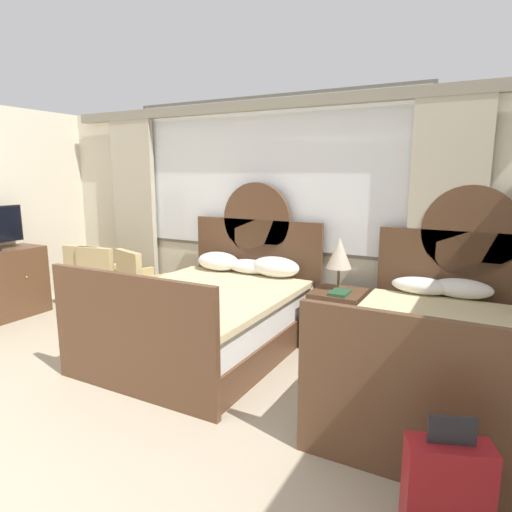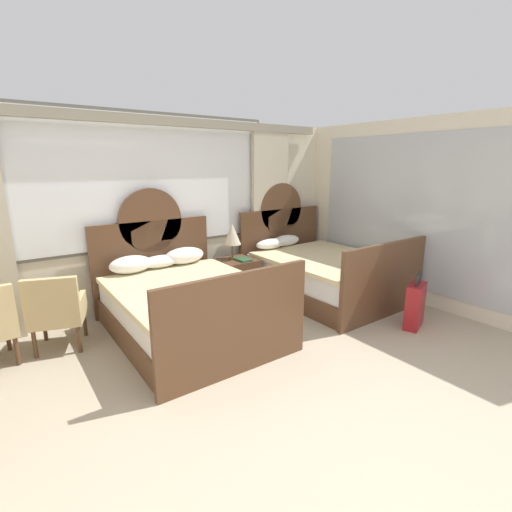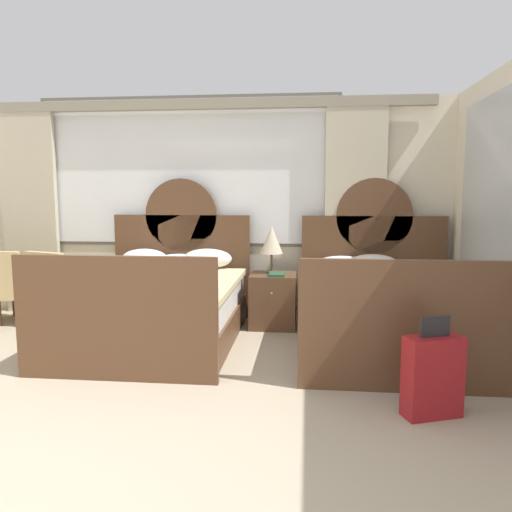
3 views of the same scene
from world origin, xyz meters
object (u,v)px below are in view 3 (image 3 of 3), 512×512
Objects in this scene: bed_near_window at (158,304)px; armchair_by_window_centre at (3,285)px; bed_near_mirror at (385,311)px; suitcase_on_floor at (433,376)px; nightstand_between_beds at (273,300)px; book_on_nightstand at (277,274)px; table_lamp_on_nightstand at (272,240)px; armchair_by_window_left at (56,286)px.

armchair_by_window_centre is (-2.02, 0.43, 0.09)m from bed_near_window.
bed_near_mirror reaches higher than armchair_by_window_centre.
armchair_by_window_centre is 4.90m from suitcase_on_floor.
armchair_by_window_centre reaches higher than nightstand_between_beds.
book_on_nightstand is 2.48m from suitcase_on_floor.
book_on_nightstand is (1.22, 0.56, 0.25)m from bed_near_window.
nightstand_between_beds is 2.57m from suitcase_on_floor.
suitcase_on_floor is (1.27, -2.24, -0.02)m from nightstand_between_beds.
nightstand_between_beds is 0.70× the size of armchair_by_window_centre.
suitcase_on_floor is at bearing -32.78° from bed_near_window.
bed_near_window is at bearing 147.22° from suitcase_on_floor.
table_lamp_on_nightstand is at bearing 119.29° from suitcase_on_floor.
bed_near_mirror is 4.40m from armchair_by_window_centre.
suitcase_on_floor reaches higher than nightstand_between_beds.
suitcase_on_floor is (4.47, -2.01, -0.18)m from armchair_by_window_centre.
book_on_nightstand is (-1.13, 0.57, 0.26)m from bed_near_mirror.
armchair_by_window_left is (-2.54, -0.23, 0.17)m from nightstand_between_beds.
bed_near_window is 3.15× the size of suitcase_on_floor.
armchair_by_window_left is 1.00× the size of armchair_by_window_centre.
bed_near_window is 1.43m from armchair_by_window_left.
suitcase_on_floor is (3.81, -2.01, -0.18)m from armchair_by_window_left.
armchair_by_window_centre is at bearing 174.12° from bed_near_mirror.
armchair_by_window_centre is at bearing 167.93° from bed_near_window.
table_lamp_on_nightstand reaches higher than suitcase_on_floor.
bed_near_window is at bearing -155.59° from book_on_nightstand.
bed_near_window reaches higher than armchair_by_window_left.
armchair_by_window_centre is (-0.66, -0.00, 0.00)m from armchair_by_window_left.
armchair_by_window_centre reaches higher than suitcase_on_floor.
armchair_by_window_left is (-1.36, 0.44, 0.09)m from bed_near_window.
bed_near_mirror reaches higher than book_on_nightstand.
table_lamp_on_nightstand is 2.14× the size of book_on_nightstand.
bed_near_window is 1.00× the size of bed_near_mirror.
bed_near_window reaches higher than suitcase_on_floor.
bed_near_window is at bearing 179.55° from bed_near_mirror.
armchair_by_window_left is (-2.59, -0.12, -0.16)m from book_on_nightstand.
table_lamp_on_nightstand is (-1.20, 0.75, 0.63)m from bed_near_mirror.
bed_near_mirror is at bearing -6.96° from armchair_by_window_left.
nightstand_between_beds is 0.70× the size of armchair_by_window_left.
book_on_nightstand is 3.25m from armchair_by_window_centre.
book_on_nightstand is at bearing 152.99° from bed_near_mirror.
suitcase_on_floor is (2.45, -1.57, -0.09)m from bed_near_window.
bed_near_window is at bearing -147.38° from table_lamp_on_nightstand.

